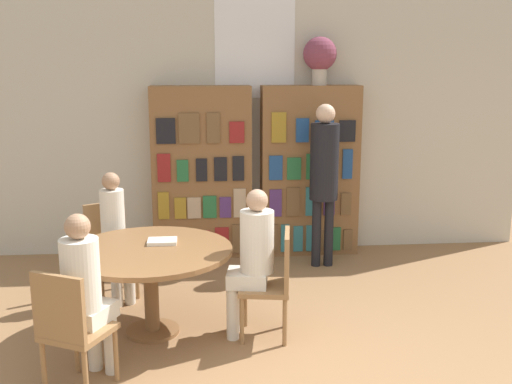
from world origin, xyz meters
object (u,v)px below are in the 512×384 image
bookshelf_right (309,171)px  chair_far_side (274,279)px  chair_left_side (109,245)px  seated_reader_left (115,232)px  reading_table (150,261)px  seated_reader_back (86,288)px  seated_reader_right (252,254)px  bookshelf_left (202,173)px  librarian_standing (324,168)px  chair_near_camera (70,326)px  flower_vase (320,56)px

bookshelf_right → chair_far_side: (-0.67, -2.18, -0.48)m
bookshelf_right → chair_left_side: bookshelf_right is taller
chair_far_side → seated_reader_left: size_ratio=0.73×
reading_table → seated_reader_back: 0.83m
chair_left_side → seated_reader_right: (1.28, -1.02, 0.21)m
bookshelf_left → bookshelf_right: size_ratio=1.00×
chair_far_side → seated_reader_left: seated_reader_left is taller
reading_table → seated_reader_right: (0.82, -0.13, 0.07)m
bookshelf_right → seated_reader_right: size_ratio=1.58×
seated_reader_left → librarian_standing: bearing=173.3°
chair_far_side → seated_reader_left: bearing=66.0°
seated_reader_left → chair_near_camera: bearing=60.0°
bookshelf_left → reading_table: size_ratio=1.45×
chair_far_side → seated_reader_right: (-0.18, 0.03, 0.21)m
reading_table → seated_reader_left: bearing=117.3°
reading_table → librarian_standing: (1.73, 1.52, 0.46)m
reading_table → librarian_standing: bearing=41.3°
flower_vase → chair_left_side: flower_vase is taller
bookshelf_right → reading_table: 2.64m
reading_table → seated_reader_back: (-0.37, -0.74, 0.07)m
seated_reader_left → librarian_standing: 2.29m
reading_table → chair_far_side: chair_far_side is taller
reading_table → seated_reader_right: size_ratio=1.09×
seated_reader_right → librarian_standing: size_ratio=0.69×
chair_far_side → seated_reader_left: (-1.37, 0.88, 0.18)m
seated_reader_right → seated_reader_back: seated_reader_right is taller
chair_near_camera → chair_far_side: 1.63m
chair_left_side → chair_far_side: size_ratio=1.00×
seated_reader_right → seated_reader_back: size_ratio=1.00×
chair_left_side → seated_reader_left: seated_reader_left is taller
chair_near_camera → chair_far_side: bearing=54.0°
chair_left_side → seated_reader_back: size_ratio=0.72×
bookshelf_left → librarian_standing: size_ratio=1.10×
chair_near_camera → seated_reader_back: bearing=90.0°
bookshelf_left → seated_reader_back: size_ratio=1.58×
seated_reader_back → bookshelf_left: bearing=100.5°
flower_vase → chair_left_side: (-2.22, -1.13, -1.77)m
chair_left_side → seated_reader_left: (0.09, -0.17, 0.18)m
chair_far_side → flower_vase: bearing=-10.5°
flower_vase → seated_reader_left: bearing=-148.6°
bookshelf_left → chair_near_camera: 3.09m
chair_left_side → seated_reader_right: seated_reader_right is taller
chair_far_side → chair_near_camera: bearing=126.0°
seated_reader_right → chair_far_side: bearing=-90.0°
reading_table → chair_left_side: (-0.46, 0.90, -0.13)m
chair_near_camera → bookshelf_right: bearing=80.8°
flower_vase → chair_far_side: size_ratio=0.60×
flower_vase → seated_reader_back: flower_vase is taller
bookshelf_left → seated_reader_back: bookshelf_left is taller
chair_near_camera → seated_reader_left: 1.64m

